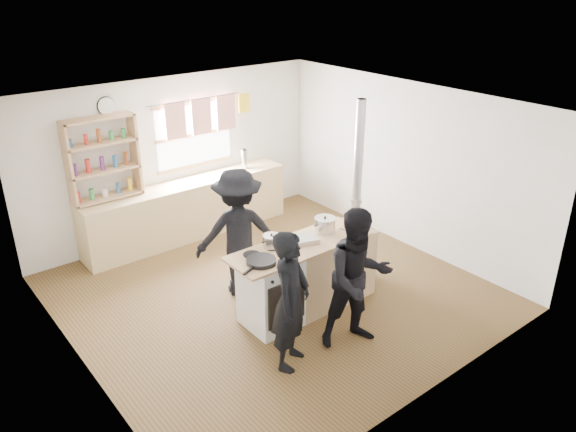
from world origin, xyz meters
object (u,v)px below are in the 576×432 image
at_px(skillet_greens, 261,261).
at_px(person_near_right, 358,279).
at_px(bread_board, 352,224).
at_px(stockpot_counter, 325,224).
at_px(person_near_left, 291,301).
at_px(flue_heater, 354,236).
at_px(roast_tray, 303,239).
at_px(thermos, 244,159).
at_px(cooking_island, 309,275).
at_px(person_far, 238,233).
at_px(stockpot_stove, 272,241).

bearing_deg(skillet_greens, person_near_right, -47.38).
distance_m(bread_board, person_near_right, 1.12).
xyz_separation_m(stockpot_counter, bread_board, (0.34, -0.14, -0.04)).
height_order(skillet_greens, person_near_left, person_near_left).
height_order(bread_board, flue_heater, flue_heater).
bearing_deg(flue_heater, skillet_greens, -171.73).
bearing_deg(bread_board, person_near_left, -156.36).
height_order(skillet_greens, roast_tray, roast_tray).
bearing_deg(person_near_left, thermos, 29.57).
xyz_separation_m(cooking_island, person_near_right, (-0.04, -0.88, 0.36)).
distance_m(thermos, skillet_greens, 3.33).
height_order(skillet_greens, stockpot_counter, stockpot_counter).
relative_size(cooking_island, roast_tray, 4.89).
xyz_separation_m(thermos, person_near_right, (-0.99, -3.65, -0.23)).
distance_m(cooking_island, roast_tray, 0.51).
bearing_deg(thermos, person_near_right, -105.22).
distance_m(person_near_right, person_far, 1.80).
distance_m(cooking_island, person_near_left, 1.17).
height_order(roast_tray, flue_heater, flue_heater).
bearing_deg(roast_tray, thermos, 69.46).
xyz_separation_m(skillet_greens, bread_board, (1.46, 0.04, 0.02)).
height_order(skillet_greens, stockpot_stove, stockpot_stove).
relative_size(thermos, person_near_right, 0.19).
relative_size(thermos, person_near_left, 0.20).
height_order(thermos, stockpot_stove, thermos).
bearing_deg(thermos, roast_tray, -110.54).
distance_m(cooking_island, bread_board, 0.86).
height_order(cooking_island, person_far, person_far).
distance_m(stockpot_stove, person_far, 0.72).
bearing_deg(cooking_island, skillet_greens, -174.39).
xyz_separation_m(stockpot_counter, flue_heater, (0.62, 0.08, -0.38)).
height_order(flue_heater, person_far, flue_heater).
relative_size(skillet_greens, person_near_left, 0.28).
xyz_separation_m(cooking_island, person_far, (-0.45, 0.87, 0.39)).
bearing_deg(stockpot_counter, flue_heater, 7.09).
bearing_deg(person_near_left, stockpot_counter, 1.24).
xyz_separation_m(roast_tray, stockpot_stove, (-0.38, 0.13, 0.04)).
height_order(thermos, skillet_greens, thermos).
relative_size(stockpot_counter, flue_heater, 0.11).
xyz_separation_m(skillet_greens, person_far, (0.32, 0.95, -0.10)).
distance_m(stockpot_stove, flue_heater, 1.45).
relative_size(roast_tray, bread_board, 1.25).
bearing_deg(thermos, skillet_greens, -121.28).
bearing_deg(skillet_greens, stockpot_stove, 36.22).
relative_size(cooking_island, stockpot_counter, 7.25).
bearing_deg(person_near_left, person_far, 42.54).
bearing_deg(person_near_right, stockpot_stove, 131.31).
height_order(stockpot_counter, bread_board, stockpot_counter).
bearing_deg(bread_board, person_near_right, -130.75).
xyz_separation_m(skillet_greens, stockpot_counter, (1.12, 0.18, 0.06)).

